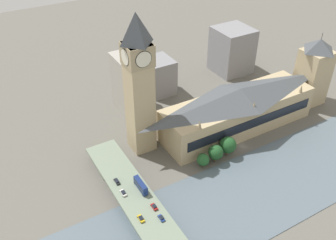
{
  "coord_description": "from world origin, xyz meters",
  "views": [
    {
      "loc": [
        -121.43,
        119.36,
        135.2
      ],
      "look_at": [
        21.19,
        36.82,
        18.28
      ],
      "focal_mm": 40.0,
      "sensor_mm": 36.0,
      "label": 1
    }
  ],
  "objects_px": {
    "double_decker_bus_rear": "(141,185)",
    "car_southbound_extra": "(117,181)",
    "car_southbound_mid": "(154,207)",
    "car_southbound_tail": "(141,218)",
    "parliament_hall": "(238,109)",
    "victoria_tower": "(313,72)",
    "clock_tower": "(139,82)",
    "car_southbound_lead": "(161,218)",
    "road_bridge": "(158,230)",
    "car_northbound_tail": "(123,193)"
  },
  "relations": [
    {
      "from": "double_decker_bus_rear",
      "to": "car_southbound_extra",
      "type": "bearing_deg",
      "value": 39.28
    },
    {
      "from": "car_northbound_tail",
      "to": "car_southbound_mid",
      "type": "relative_size",
      "value": 1.11
    },
    {
      "from": "double_decker_bus_rear",
      "to": "car_southbound_mid",
      "type": "height_order",
      "value": "double_decker_bus_rear"
    },
    {
      "from": "car_southbound_mid",
      "to": "car_southbound_tail",
      "type": "height_order",
      "value": "car_southbound_mid"
    },
    {
      "from": "victoria_tower",
      "to": "car_southbound_lead",
      "type": "distance_m",
      "value": 143.54
    },
    {
      "from": "double_decker_bus_rear",
      "to": "car_southbound_mid",
      "type": "relative_size",
      "value": 2.64
    },
    {
      "from": "car_southbound_lead",
      "to": "victoria_tower",
      "type": "bearing_deg",
      "value": -72.27
    },
    {
      "from": "clock_tower",
      "to": "road_bridge",
      "type": "distance_m",
      "value": 73.28
    },
    {
      "from": "car_southbound_extra",
      "to": "car_southbound_tail",
      "type": "bearing_deg",
      "value": 179.73
    },
    {
      "from": "victoria_tower",
      "to": "double_decker_bus_rear",
      "type": "relative_size",
      "value": 4.55
    },
    {
      "from": "clock_tower",
      "to": "double_decker_bus_rear",
      "type": "xyz_separation_m",
      "value": [
        -35.24,
        18.19,
        -33.01
      ]
    },
    {
      "from": "victoria_tower",
      "to": "road_bridge",
      "type": "height_order",
      "value": "victoria_tower"
    },
    {
      "from": "car_southbound_tail",
      "to": "car_southbound_lead",
      "type": "bearing_deg",
      "value": -118.05
    },
    {
      "from": "parliament_hall",
      "to": "victoria_tower",
      "type": "height_order",
      "value": "victoria_tower"
    },
    {
      "from": "car_northbound_tail",
      "to": "car_southbound_lead",
      "type": "relative_size",
      "value": 1.13
    },
    {
      "from": "car_northbound_tail",
      "to": "car_southbound_tail",
      "type": "relative_size",
      "value": 1.05
    },
    {
      "from": "car_southbound_lead",
      "to": "double_decker_bus_rear",
      "type": "bearing_deg",
      "value": -0.81
    },
    {
      "from": "parliament_hall",
      "to": "car_southbound_mid",
      "type": "distance_m",
      "value": 84.33
    },
    {
      "from": "car_northbound_tail",
      "to": "parliament_hall",
      "type": "bearing_deg",
      "value": -75.55
    },
    {
      "from": "parliament_hall",
      "to": "clock_tower",
      "type": "distance_m",
      "value": 65.46
    },
    {
      "from": "victoria_tower",
      "to": "double_decker_bus_rear",
      "type": "height_order",
      "value": "victoria_tower"
    },
    {
      "from": "victoria_tower",
      "to": "road_bridge",
      "type": "bearing_deg",
      "value": 108.62
    },
    {
      "from": "double_decker_bus_rear",
      "to": "car_northbound_tail",
      "type": "height_order",
      "value": "double_decker_bus_rear"
    },
    {
      "from": "road_bridge",
      "to": "car_southbound_tail",
      "type": "distance_m",
      "value": 8.94
    },
    {
      "from": "victoria_tower",
      "to": "road_bridge",
      "type": "relative_size",
      "value": 0.37
    },
    {
      "from": "victoria_tower",
      "to": "car_southbound_lead",
      "type": "bearing_deg",
      "value": 107.73
    },
    {
      "from": "clock_tower",
      "to": "parliament_hall",
      "type": "bearing_deg",
      "value": -101.92
    },
    {
      "from": "parliament_hall",
      "to": "double_decker_bus_rear",
      "type": "relative_size",
      "value": 8.96
    },
    {
      "from": "double_decker_bus_rear",
      "to": "car_southbound_extra",
      "type": "height_order",
      "value": "double_decker_bus_rear"
    },
    {
      "from": "victoria_tower",
      "to": "road_bridge",
      "type": "distance_m",
      "value": 148.58
    },
    {
      "from": "victoria_tower",
      "to": "car_southbound_extra",
      "type": "relative_size",
      "value": 10.78
    },
    {
      "from": "car_southbound_lead",
      "to": "car_southbound_mid",
      "type": "relative_size",
      "value": 0.98
    },
    {
      "from": "clock_tower",
      "to": "car_southbound_extra",
      "type": "xyz_separation_m",
      "value": [
        -25.49,
        26.16,
        -34.94
      ]
    },
    {
      "from": "car_southbound_mid",
      "to": "car_southbound_tail",
      "type": "bearing_deg",
      "value": 109.71
    },
    {
      "from": "parliament_hall",
      "to": "double_decker_bus_rear",
      "type": "xyz_separation_m",
      "value": [
        -23.08,
        75.81,
        -4.44
      ]
    },
    {
      "from": "clock_tower",
      "to": "victoria_tower",
      "type": "relative_size",
      "value": 1.62
    },
    {
      "from": "clock_tower",
      "to": "victoria_tower",
      "type": "xyz_separation_m",
      "value": [
        -12.11,
        -117.49,
        -19.94
      ]
    },
    {
      "from": "clock_tower",
      "to": "car_southbound_lead",
      "type": "bearing_deg",
      "value": 161.61
    },
    {
      "from": "double_decker_bus_rear",
      "to": "car_southbound_extra",
      "type": "distance_m",
      "value": 12.74
    },
    {
      "from": "car_southbound_tail",
      "to": "road_bridge",
      "type": "bearing_deg",
      "value": -153.54
    },
    {
      "from": "parliament_hall",
      "to": "double_decker_bus_rear",
      "type": "height_order",
      "value": "parliament_hall"
    },
    {
      "from": "victoria_tower",
      "to": "car_southbound_extra",
      "type": "height_order",
      "value": "victoria_tower"
    },
    {
      "from": "clock_tower",
      "to": "car_northbound_tail",
      "type": "relative_size",
      "value": 17.46
    },
    {
      "from": "parliament_hall",
      "to": "clock_tower",
      "type": "relative_size",
      "value": 1.22
    },
    {
      "from": "clock_tower",
      "to": "car_northbound_tail",
      "type": "bearing_deg",
      "value": 141.84
    },
    {
      "from": "road_bridge",
      "to": "car_southbound_mid",
      "type": "bearing_deg",
      "value": -21.42
    },
    {
      "from": "clock_tower",
      "to": "car_southbound_tail",
      "type": "xyz_separation_m",
      "value": [
        -51.43,
        26.29,
        -34.93
      ]
    },
    {
      "from": "parliament_hall",
      "to": "clock_tower",
      "type": "height_order",
      "value": "clock_tower"
    },
    {
      "from": "victoria_tower",
      "to": "car_southbound_tail",
      "type": "distance_m",
      "value": 149.81
    },
    {
      "from": "car_southbound_lead",
      "to": "parliament_hall",
      "type": "bearing_deg",
      "value": -60.29
    }
  ]
}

